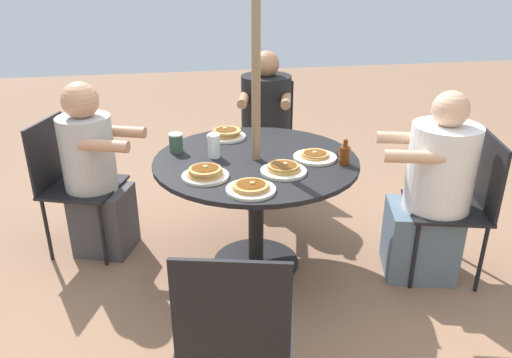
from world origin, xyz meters
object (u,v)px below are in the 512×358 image
at_px(patio_chair_south, 267,129).
at_px(syrup_bottle, 345,155).
at_px(patio_chair_north, 236,326).
at_px(drinking_glass_a, 214,146).
at_px(pancake_plate_c, 251,188).
at_px(diner_west, 95,177).
at_px(pancake_plate_e, 284,169).
at_px(pancake_plate_d, 226,134).
at_px(coffee_cup, 176,143).
at_px(patio_chair_east, 462,199).
at_px(pancake_plate_b, 205,173).
at_px(patio_table, 256,178).
at_px(diner_east, 432,197).
at_px(pancake_plate_a, 315,156).
at_px(diner_south, 266,134).
at_px(patio_chair_west, 70,177).

height_order(patio_chair_south, syrup_bottle, patio_chair_south).
distance_m(patio_chair_north, drinking_glass_a, 1.26).
height_order(patio_chair_south, pancake_plate_c, patio_chair_south).
xyz_separation_m(diner_west, pancake_plate_e, (-1.08, 0.57, 0.21)).
relative_size(pancake_plate_d, pancake_plate_e, 1.00).
relative_size(patio_chair_north, syrup_bottle, 6.01).
relative_size(pancake_plate_d, coffee_cup, 2.22).
bearing_deg(drinking_glass_a, patio_chair_east, 164.72).
xyz_separation_m(pancake_plate_b, coffee_cup, (0.14, -0.42, 0.03)).
height_order(patio_chair_south, pancake_plate_d, patio_chair_south).
xyz_separation_m(patio_chair_south, drinking_glass_a, (0.53, 1.09, 0.28)).
xyz_separation_m(patio_table, patio_chair_east, (-1.16, 0.31, -0.09)).
height_order(patio_chair_south, diner_west, diner_west).
relative_size(diner_east, pancake_plate_c, 4.50).
distance_m(pancake_plate_a, pancake_plate_d, 0.65).
relative_size(patio_table, pancake_plate_a, 4.74).
bearing_deg(pancake_plate_e, diner_south, -96.52).
xyz_separation_m(patio_chair_east, pancake_plate_e, (1.04, -0.09, 0.23)).
bearing_deg(patio_table, coffee_cup, -23.56).
bearing_deg(pancake_plate_b, diner_west, -40.83).
relative_size(pancake_plate_d, drinking_glass_a, 1.82).
bearing_deg(pancake_plate_b, patio_chair_north, 91.71).
distance_m(patio_chair_north, coffee_cup, 1.39).
relative_size(patio_chair_south, pancake_plate_c, 3.46).
relative_size(patio_chair_south, drinking_glass_a, 6.32).
bearing_deg(pancake_plate_e, coffee_cup, -36.86).
bearing_deg(pancake_plate_c, diner_south, -103.95).
xyz_separation_m(diner_south, patio_chair_west, (1.38, 0.59, -0.02)).
relative_size(diner_south, drinking_glass_a, 8.35).
bearing_deg(drinking_glass_a, diner_east, 164.69).
height_order(patio_chair_east, diner_east, diner_east).
distance_m(pancake_plate_b, pancake_plate_c, 0.30).
xyz_separation_m(coffee_cup, drinking_glass_a, (-0.21, 0.13, 0.01)).
height_order(patio_table, pancake_plate_b, pancake_plate_b).
distance_m(patio_table, patio_chair_west, 1.20).
distance_m(patio_chair_north, diner_west, 1.65).
bearing_deg(pancake_plate_a, patio_chair_west, -17.39).
xyz_separation_m(patio_table, syrup_bottle, (-0.48, 0.16, 0.18)).
height_order(pancake_plate_a, pancake_plate_d, pancake_plate_d).
xyz_separation_m(patio_chair_north, diner_south, (-0.53, -2.16, 0.02)).
bearing_deg(patio_chair_east, coffee_cup, 87.53).
height_order(patio_table, pancake_plate_c, pancake_plate_c).
bearing_deg(syrup_bottle, pancake_plate_b, 4.11).
relative_size(patio_chair_east, pancake_plate_b, 3.46).
height_order(patio_chair_south, drinking_glass_a, patio_chair_south).
bearing_deg(pancake_plate_c, patio_chair_east, -174.62).
relative_size(patio_chair_south, pancake_plate_b, 3.46).
bearing_deg(syrup_bottle, pancake_plate_c, 24.65).
height_order(patio_table, syrup_bottle, syrup_bottle).
xyz_separation_m(pancake_plate_a, pancake_plate_e, (0.22, 0.17, 0.00)).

